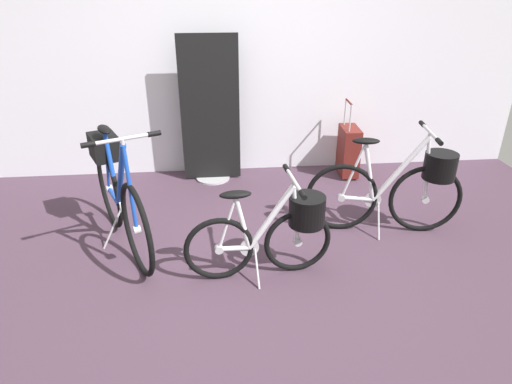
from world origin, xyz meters
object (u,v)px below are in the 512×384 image
folding_bike_foreground (277,229)px  display_bike_left (118,191)px  rolling_suitcase (348,151)px  floor_banner_stand (210,119)px  display_bike_right (400,186)px

folding_bike_foreground → display_bike_left: display_bike_left is taller
display_bike_left → rolling_suitcase: display_bike_left is taller
floor_banner_stand → rolling_suitcase: bearing=-1.2°
folding_bike_foreground → display_bike_left: bearing=155.2°
display_bike_right → floor_banner_stand: bearing=141.3°
floor_banner_stand → rolling_suitcase: size_ratio=1.82×
floor_banner_stand → display_bike_right: bearing=-38.7°
display_bike_left → rolling_suitcase: 2.52m
display_bike_right → folding_bike_foreground: bearing=-155.2°
display_bike_left → rolling_suitcase: bearing=27.8°
folding_bike_foreground → display_bike_right: 1.22m
floor_banner_stand → folding_bike_foreground: 1.84m
display_bike_left → rolling_suitcase: size_ratio=1.66×
display_bike_left → display_bike_right: bearing=-1.0°
folding_bike_foreground → display_bike_left: size_ratio=0.78×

